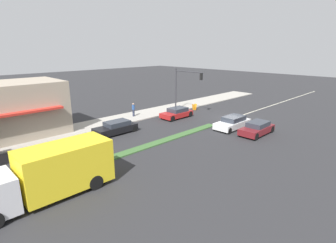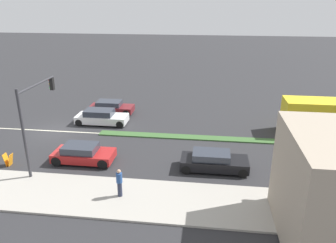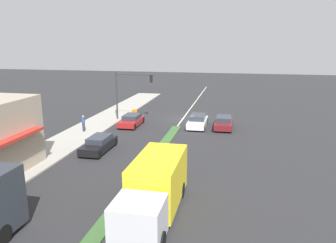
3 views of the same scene
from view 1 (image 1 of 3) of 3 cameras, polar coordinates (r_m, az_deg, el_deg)
The scene contains 12 objects.
ground_plane at distance 20.53m, azimuth -14.50°, elevation -8.54°, with size 160.00×160.00×0.00m, color #2B2B2D.
sidewalk_right at distance 28.09m, azimuth -24.73°, elevation -2.75°, with size 4.00×73.00×0.12m, color #A8A399.
lane_marking_center at distance 32.72m, azimuth 13.74°, elevation 0.62°, with size 0.16×60.00×0.01m, color beige.
building_corner_store at distance 28.68m, azimuth -32.25°, elevation 2.02°, with size 6.69×10.36×5.10m.
traffic_signal_main at distance 34.00m, azimuth 3.48°, elevation 8.30°, with size 4.59×0.34×5.60m.
pedestrian at distance 32.50m, azimuth -7.53°, elevation 2.64°, with size 0.34×0.34×1.66m.
warning_aframe_sign at distance 36.33m, azimuth 5.76°, elevation 3.16°, with size 0.45×0.53×0.84m.
delivery_truck at distance 16.48m, azimuth -24.25°, elevation -10.08°, with size 2.44×7.50×2.87m.
van_white at distance 28.64m, azimuth 13.89°, elevation -0.23°, with size 1.88×4.49×1.30m.
hatchback_red at distance 32.08m, azimuth 1.93°, elevation 1.88°, with size 1.91×4.07×1.23m.
sedan_maroon at distance 27.31m, azimuth 18.80°, elevation -1.41°, with size 1.82×4.18×1.26m.
suv_black at distance 26.63m, azimuth -11.28°, elevation -1.31°, with size 1.80×4.33×1.25m.
Camera 1 is at (-16.49, 27.04, 8.24)m, focal length 28.00 mm.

